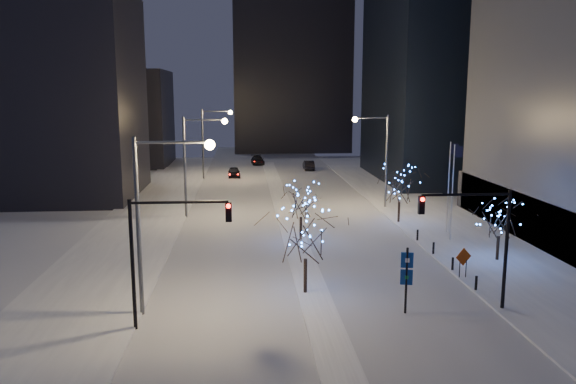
{
  "coord_description": "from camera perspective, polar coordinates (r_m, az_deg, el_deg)",
  "views": [
    {
      "loc": [
        -4.17,
        -28.46,
        12.34
      ],
      "look_at": [
        -0.92,
        12.65,
        5.0
      ],
      "focal_mm": 35.0,
      "sensor_mm": 36.0,
      "label": 1
    }
  ],
  "objects": [
    {
      "name": "street_lamp_east",
      "position": [
        60.46,
        9.17,
        4.37
      ],
      "size": [
        3.9,
        0.56,
        10.0
      ],
      "color": "#595E66",
      "rests_on": "ground"
    },
    {
      "name": "median",
      "position": [
        59.88,
        -0.43,
        -1.73
      ],
      "size": [
        2.0,
        80.0,
        0.15
      ],
      "primitive_type": "cube",
      "color": "white",
      "rests_on": "ground"
    },
    {
      "name": "ground",
      "position": [
        31.3,
        3.6,
        -13.15
      ],
      "size": [
        160.0,
        160.0,
        0.0
      ],
      "primitive_type": "plane",
      "color": "silver",
      "rests_on": "ground"
    },
    {
      "name": "street_lamp_w_far",
      "position": [
        80.81,
        -7.93,
        5.85
      ],
      "size": [
        4.4,
        0.56,
        10.0
      ],
      "color": "#595E66",
      "rests_on": "ground"
    },
    {
      "name": "west_sidewalk",
      "position": [
        50.95,
        -15.55,
        -4.22
      ],
      "size": [
        8.0,
        90.0,
        0.15
      ],
      "primitive_type": "cube",
      "color": "white",
      "rests_on": "ground"
    },
    {
      "name": "bollards",
      "position": [
        42.7,
        15.43,
        -6.24
      ],
      "size": [
        0.16,
        12.16,
        0.9
      ],
      "color": "black",
      "rests_on": "east_sidewalk"
    },
    {
      "name": "car_near",
      "position": [
        83.13,
        -5.5,
        2.02
      ],
      "size": [
        1.89,
        4.36,
        1.46
      ],
      "primitive_type": "imported",
      "rotation": [
        0.0,
        0.0,
        0.04
      ],
      "color": "black",
      "rests_on": "ground"
    },
    {
      "name": "filler_west_near",
      "position": [
        72.49,
        -24.02,
        8.96
      ],
      "size": [
        22.0,
        18.0,
        24.0
      ],
      "primitive_type": "cube",
      "color": "black",
      "rests_on": "ground"
    },
    {
      "name": "road",
      "position": [
        64.78,
        -0.75,
        -0.88
      ],
      "size": [
        20.0,
        130.0,
        0.02
      ],
      "primitive_type": "cube",
      "color": "silver",
      "rests_on": "ground"
    },
    {
      "name": "car_far",
      "position": [
        97.58,
        -3.11,
        3.24
      ],
      "size": [
        2.41,
        5.18,
        1.46
      ],
      "primitive_type": "imported",
      "rotation": [
        0.0,
        0.0,
        0.07
      ],
      "color": "black",
      "rests_on": "ground"
    },
    {
      "name": "east_sidewalk",
      "position": [
        53.54,
        16.63,
        -3.58
      ],
      "size": [
        10.0,
        90.0,
        0.15
      ],
      "primitive_type": "cube",
      "color": "white",
      "rests_on": "ground"
    },
    {
      "name": "filler_west_far",
      "position": [
        100.94,
        -17.14,
        7.18
      ],
      "size": [
        18.0,
        16.0,
        16.0
      ],
      "primitive_type": "cube",
      "color": "black",
      "rests_on": "ground"
    },
    {
      "name": "street_lamp_w_near",
      "position": [
        31.38,
        -13.18,
        -0.9
      ],
      "size": [
        4.4,
        0.56,
        10.0
      ],
      "color": "#595E66",
      "rests_on": "ground"
    },
    {
      "name": "horizon_block",
      "position": [
        121.2,
        0.32,
        14.19
      ],
      "size": [
        24.0,
        14.0,
        42.0
      ],
      "primitive_type": "cube",
      "color": "black",
      "rests_on": "ground"
    },
    {
      "name": "wayfinding_sign",
      "position": [
        32.36,
        11.96,
        -8.1
      ],
      "size": [
        0.68,
        0.25,
        3.85
      ],
      "rotation": [
        0.0,
        0.0,
        -0.24
      ],
      "color": "black",
      "rests_on": "ground"
    },
    {
      "name": "holiday_tree_median_near",
      "position": [
        34.15,
        1.8,
        -4.16
      ],
      "size": [
        4.79,
        4.79,
        5.78
      ],
      "color": "black",
      "rests_on": "median"
    },
    {
      "name": "holiday_tree_plaza_near",
      "position": [
        43.8,
        20.71,
        -2.48
      ],
      "size": [
        4.46,
        4.46,
        4.82
      ],
      "color": "black",
      "rests_on": "east_sidewalk"
    },
    {
      "name": "traffic_signal_west",
      "position": [
        29.76,
        -12.66,
        -4.92
      ],
      "size": [
        5.26,
        0.43,
        7.0
      ],
      "color": "black",
      "rests_on": "ground"
    },
    {
      "name": "holiday_tree_plaza_far",
      "position": [
        54.07,
        11.29,
        0.64
      ],
      "size": [
        5.11,
        5.11,
        5.4
      ],
      "color": "black",
      "rests_on": "east_sidewalk"
    },
    {
      "name": "car_mid",
      "position": [
        90.88,
        2.1,
        2.75
      ],
      "size": [
        1.59,
        4.48,
        1.47
      ],
      "primitive_type": "imported",
      "rotation": [
        0.0,
        0.0,
        3.14
      ],
      "color": "black",
      "rests_on": "ground"
    },
    {
      "name": "construction_sign",
      "position": [
        39.33,
        17.39,
        -6.57
      ],
      "size": [
        1.19,
        0.41,
        2.04
      ],
      "rotation": [
        0.0,
        0.0,
        0.3
      ],
      "color": "black",
      "rests_on": "east_sidewalk"
    },
    {
      "name": "traffic_signal_east",
      "position": [
        33.12,
        18.98,
        -3.7
      ],
      "size": [
        5.26,
        0.43,
        7.0
      ],
      "color": "black",
      "rests_on": "ground"
    },
    {
      "name": "holiday_tree_median_far",
      "position": [
        46.58,
        1.32,
        -0.95
      ],
      "size": [
        4.0,
        4.0,
        4.88
      ],
      "color": "black",
      "rests_on": "median"
    },
    {
      "name": "flagpoles",
      "position": [
        49.54,
        16.28,
        0.93
      ],
      "size": [
        1.35,
        2.6,
        8.0
      ],
      "color": "silver",
      "rests_on": "east_sidewalk"
    },
    {
      "name": "street_lamp_w_mid",
      "position": [
        55.97,
        -9.4,
        3.97
      ],
      "size": [
        4.4,
        0.56,
        10.0
      ],
      "color": "#595E66",
      "rests_on": "ground"
    }
  ]
}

